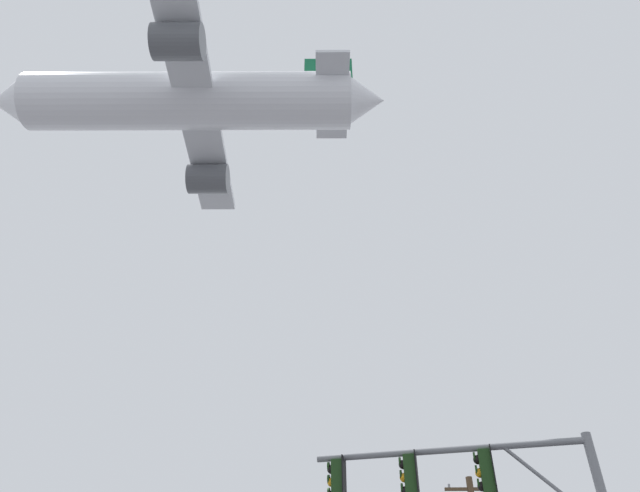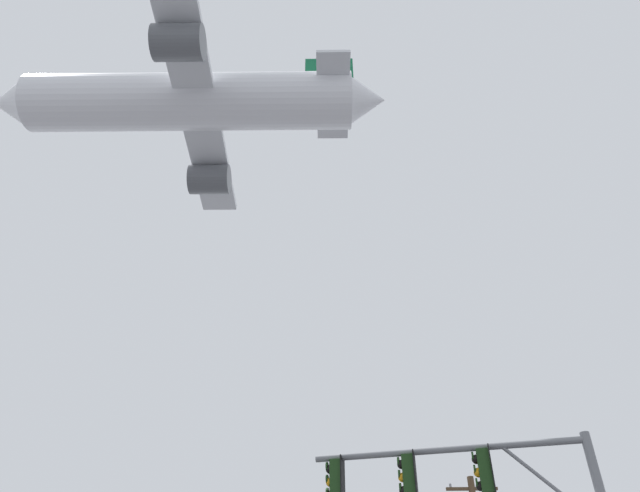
# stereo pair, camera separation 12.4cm
# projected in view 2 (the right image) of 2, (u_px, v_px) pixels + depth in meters

# --- Properties ---
(airplane) EXTENTS (28.75, 22.22, 7.88)m
(airplane) POSITION_uv_depth(u_px,v_px,m) (190.00, 103.00, 43.46)
(airplane) COLOR white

